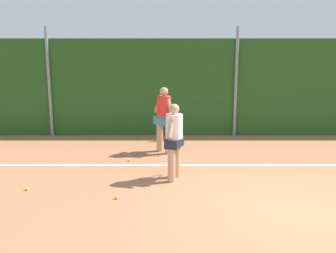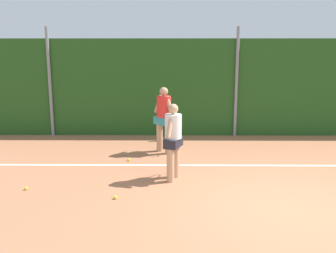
{
  "view_description": "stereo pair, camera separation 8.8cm",
  "coord_description": "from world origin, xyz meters",
  "px_view_note": "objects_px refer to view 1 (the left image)",
  "views": [
    {
      "loc": [
        -2.11,
        -6.14,
        2.76
      ],
      "look_at": [
        -2.09,
        2.52,
        0.93
      ],
      "focal_mm": 40.12,
      "sensor_mm": 36.0,
      "label": 1
    },
    {
      "loc": [
        -2.02,
        -6.14,
        2.76
      ],
      "look_at": [
        -2.09,
        2.52,
        0.93
      ],
      "focal_mm": 40.12,
      "sensor_mm": 36.0,
      "label": 2
    }
  ],
  "objects_px": {
    "player_foreground_near": "(174,138)",
    "tennis_ball_5": "(129,160)",
    "tennis_ball_2": "(26,189)",
    "player_midcourt": "(164,116)",
    "tennis_ball_3": "(116,198)",
    "tennis_ball_1": "(175,138)"
  },
  "relations": [
    {
      "from": "tennis_ball_2",
      "to": "tennis_ball_3",
      "type": "xyz_separation_m",
      "value": [
        1.83,
        -0.44,
        0.0
      ]
    },
    {
      "from": "tennis_ball_1",
      "to": "tennis_ball_2",
      "type": "xyz_separation_m",
      "value": [
        -3.0,
        -4.24,
        0.0
      ]
    },
    {
      "from": "tennis_ball_1",
      "to": "tennis_ball_3",
      "type": "xyz_separation_m",
      "value": [
        -1.17,
        -4.68,
        0.0
      ]
    },
    {
      "from": "player_foreground_near",
      "to": "tennis_ball_3",
      "type": "distance_m",
      "value": 1.76
    },
    {
      "from": "tennis_ball_2",
      "to": "tennis_ball_3",
      "type": "relative_size",
      "value": 1.0
    },
    {
      "from": "player_foreground_near",
      "to": "tennis_ball_5",
      "type": "distance_m",
      "value": 1.9
    },
    {
      "from": "player_foreground_near",
      "to": "tennis_ball_5",
      "type": "height_order",
      "value": "player_foreground_near"
    },
    {
      "from": "tennis_ball_2",
      "to": "tennis_ball_5",
      "type": "bearing_deg",
      "value": 46.82
    },
    {
      "from": "player_midcourt",
      "to": "tennis_ball_5",
      "type": "relative_size",
      "value": 26.5
    },
    {
      "from": "player_foreground_near",
      "to": "tennis_ball_3",
      "type": "xyz_separation_m",
      "value": [
        -1.08,
        -1.08,
        -0.88
      ]
    },
    {
      "from": "tennis_ball_1",
      "to": "tennis_ball_2",
      "type": "bearing_deg",
      "value": -125.3
    },
    {
      "from": "tennis_ball_3",
      "to": "player_midcourt",
      "type": "bearing_deg",
      "value": 75.08
    },
    {
      "from": "tennis_ball_1",
      "to": "tennis_ball_5",
      "type": "height_order",
      "value": "same"
    },
    {
      "from": "tennis_ball_1",
      "to": "tennis_ball_3",
      "type": "bearing_deg",
      "value": -104.05
    },
    {
      "from": "tennis_ball_2",
      "to": "tennis_ball_5",
      "type": "xyz_separation_m",
      "value": [
        1.82,
        1.94,
        0.0
      ]
    },
    {
      "from": "player_foreground_near",
      "to": "tennis_ball_2",
      "type": "bearing_deg",
      "value": 123.46
    },
    {
      "from": "tennis_ball_1",
      "to": "tennis_ball_2",
      "type": "height_order",
      "value": "same"
    },
    {
      "from": "player_foreground_near",
      "to": "tennis_ball_5",
      "type": "relative_size",
      "value": 24.65
    },
    {
      "from": "player_midcourt",
      "to": "tennis_ball_5",
      "type": "distance_m",
      "value": 1.51
    },
    {
      "from": "player_midcourt",
      "to": "tennis_ball_1",
      "type": "height_order",
      "value": "player_midcourt"
    },
    {
      "from": "tennis_ball_3",
      "to": "tennis_ball_5",
      "type": "distance_m",
      "value": 2.37
    },
    {
      "from": "player_foreground_near",
      "to": "player_midcourt",
      "type": "height_order",
      "value": "player_midcourt"
    }
  ]
}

